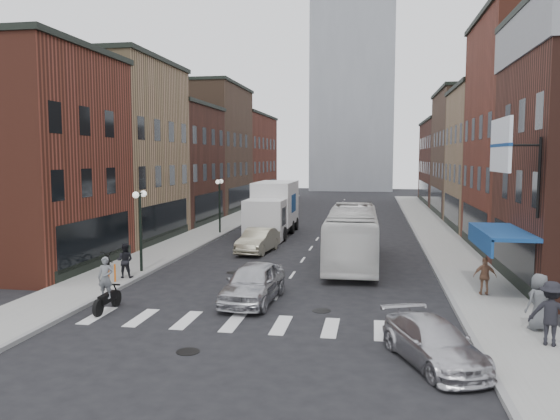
{
  "coord_description": "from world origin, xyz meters",
  "views": [
    {
      "loc": [
        3.85,
        -21.01,
        5.76
      ],
      "look_at": [
        -0.83,
        6.24,
        3.07
      ],
      "focal_mm": 35.0,
      "sensor_mm": 36.0,
      "label": 1
    }
  ],
  "objects_px": {
    "box_truck": "(273,209)",
    "ped_right_c": "(539,302)",
    "bike_rack": "(112,274)",
    "sedan_left_near": "(253,283)",
    "ped_left_solo": "(125,260)",
    "sedan_left_far": "(258,241)",
    "ped_right_a": "(551,313)",
    "streetlamp_near": "(140,215)",
    "motorcycle_rider": "(106,286)",
    "curb_car": "(434,343)",
    "parked_bicycle": "(108,260)",
    "streetlamp_far": "(220,196)",
    "billboard_sign": "(503,147)",
    "ped_right_b": "(485,276)",
    "transit_bus": "(352,235)"
  },
  "relations": [
    {
      "from": "box_truck",
      "to": "ped_right_c",
      "type": "relative_size",
      "value": 4.83
    },
    {
      "from": "bike_rack",
      "to": "ped_right_c",
      "type": "xyz_separation_m",
      "value": [
        16.82,
        -3.82,
        0.53
      ]
    },
    {
      "from": "sedan_left_near",
      "to": "ped_left_solo",
      "type": "xyz_separation_m",
      "value": [
        -6.72,
        2.67,
        0.17
      ]
    },
    {
      "from": "sedan_left_far",
      "to": "ped_right_a",
      "type": "relative_size",
      "value": 2.28
    },
    {
      "from": "sedan_left_near",
      "to": "sedan_left_far",
      "type": "xyz_separation_m",
      "value": [
        -2.18,
        11.13,
        -0.06
      ]
    },
    {
      "from": "bike_rack",
      "to": "sedan_left_far",
      "type": "height_order",
      "value": "sedan_left_far"
    },
    {
      "from": "streetlamp_near",
      "to": "motorcycle_rider",
      "type": "xyz_separation_m",
      "value": [
        1.5,
        -6.47,
        -1.94
      ]
    },
    {
      "from": "box_truck",
      "to": "curb_car",
      "type": "bearing_deg",
      "value": -69.83
    },
    {
      "from": "streetlamp_near",
      "to": "parked_bicycle",
      "type": "xyz_separation_m",
      "value": [
        -1.71,
        -0.08,
        -2.25
      ]
    },
    {
      "from": "curb_car",
      "to": "parked_bicycle",
      "type": "bearing_deg",
      "value": 124.06
    },
    {
      "from": "box_truck",
      "to": "ped_right_c",
      "type": "height_order",
      "value": "box_truck"
    },
    {
      "from": "ped_right_a",
      "to": "ped_right_c",
      "type": "distance_m",
      "value": 1.48
    },
    {
      "from": "streetlamp_far",
      "to": "ped_left_solo",
      "type": "relative_size",
      "value": 2.54
    },
    {
      "from": "motorcycle_rider",
      "to": "streetlamp_near",
      "type": "bearing_deg",
      "value": 101.22
    },
    {
      "from": "billboard_sign",
      "to": "sedan_left_near",
      "type": "xyz_separation_m",
      "value": [
        -9.39,
        -0.71,
        -5.35
      ]
    },
    {
      "from": "motorcycle_rider",
      "to": "ped_right_b",
      "type": "xyz_separation_m",
      "value": [
        14.31,
        4.42,
        -0.05
      ]
    },
    {
      "from": "curb_car",
      "to": "ped_right_b",
      "type": "distance_m",
      "value": 8.2
    },
    {
      "from": "ped_right_c",
      "to": "streetlamp_near",
      "type": "bearing_deg",
      "value": -50.14
    },
    {
      "from": "streetlamp_far",
      "to": "ped_left_solo",
      "type": "distance_m",
      "value": 15.66
    },
    {
      "from": "billboard_sign",
      "to": "streetlamp_near",
      "type": "bearing_deg",
      "value": 167.65
    },
    {
      "from": "billboard_sign",
      "to": "bike_rack",
      "type": "xyz_separation_m",
      "value": [
        -16.19,
        0.8,
        -5.58
      ]
    },
    {
      "from": "transit_bus",
      "to": "parked_bicycle",
      "type": "relative_size",
      "value": 5.65
    },
    {
      "from": "streetlamp_far",
      "to": "sedan_left_near",
      "type": "distance_m",
      "value": 19.49
    },
    {
      "from": "sedan_left_far",
      "to": "ped_right_a",
      "type": "xyz_separation_m",
      "value": [
        12.12,
        -14.92,
        0.39
      ]
    },
    {
      "from": "bike_rack",
      "to": "curb_car",
      "type": "height_order",
      "value": "curb_car"
    },
    {
      "from": "sedan_left_far",
      "to": "motorcycle_rider",
      "type": "bearing_deg",
      "value": -95.82
    },
    {
      "from": "streetlamp_near",
      "to": "box_truck",
      "type": "distance_m",
      "value": 14.92
    },
    {
      "from": "ped_right_a",
      "to": "ped_left_solo",
      "type": "bearing_deg",
      "value": 0.17
    },
    {
      "from": "curb_car",
      "to": "parked_bicycle",
      "type": "distance_m",
      "value": 17.59
    },
    {
      "from": "streetlamp_near",
      "to": "streetlamp_far",
      "type": "bearing_deg",
      "value": 90.0
    },
    {
      "from": "transit_bus",
      "to": "ped_right_c",
      "type": "height_order",
      "value": "transit_bus"
    },
    {
      "from": "streetlamp_far",
      "to": "sedan_left_far",
      "type": "xyz_separation_m",
      "value": [
        4.42,
        -7.08,
        -2.18
      ]
    },
    {
      "from": "ped_left_solo",
      "to": "ped_right_c",
      "type": "bearing_deg",
      "value": 156.89
    },
    {
      "from": "parked_bicycle",
      "to": "ped_left_solo",
      "type": "bearing_deg",
      "value": -66.83
    },
    {
      "from": "streetlamp_near",
      "to": "bike_rack",
      "type": "xyz_separation_m",
      "value": [
        -0.2,
        -2.7,
        -2.36
      ]
    },
    {
      "from": "curb_car",
      "to": "ped_right_c",
      "type": "bearing_deg",
      "value": 18.99
    },
    {
      "from": "ped_right_a",
      "to": "ped_right_b",
      "type": "height_order",
      "value": "ped_right_a"
    },
    {
      "from": "curb_car",
      "to": "ped_left_solo",
      "type": "xyz_separation_m",
      "value": [
        -13.11,
        8.2,
        0.35
      ]
    },
    {
      "from": "curb_car",
      "to": "ped_right_a",
      "type": "relative_size",
      "value": 2.16
    },
    {
      "from": "motorcycle_rider",
      "to": "curb_car",
      "type": "height_order",
      "value": "motorcycle_rider"
    },
    {
      "from": "sedan_left_far",
      "to": "ped_right_c",
      "type": "xyz_separation_m",
      "value": [
        12.2,
        -13.43,
        0.35
      ]
    },
    {
      "from": "bike_rack",
      "to": "parked_bicycle",
      "type": "distance_m",
      "value": 3.03
    },
    {
      "from": "bike_rack",
      "to": "ped_right_b",
      "type": "relative_size",
      "value": 0.52
    },
    {
      "from": "ped_right_a",
      "to": "ped_right_c",
      "type": "bearing_deg",
      "value": -71.5
    },
    {
      "from": "transit_bus",
      "to": "ped_left_solo",
      "type": "height_order",
      "value": "transit_bus"
    },
    {
      "from": "streetlamp_near",
      "to": "ped_left_solo",
      "type": "xyz_separation_m",
      "value": [
        -0.12,
        -1.54,
        -1.95
      ]
    },
    {
      "from": "sedan_left_near",
      "to": "parked_bicycle",
      "type": "xyz_separation_m",
      "value": [
        -8.31,
        4.13,
        -0.12
      ]
    },
    {
      "from": "sedan_left_near",
      "to": "sedan_left_far",
      "type": "height_order",
      "value": "sedan_left_near"
    },
    {
      "from": "parked_bicycle",
      "to": "streetlamp_near",
      "type": "bearing_deg",
      "value": -21.67
    },
    {
      "from": "streetlamp_far",
      "to": "ped_right_a",
      "type": "height_order",
      "value": "streetlamp_far"
    }
  ]
}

